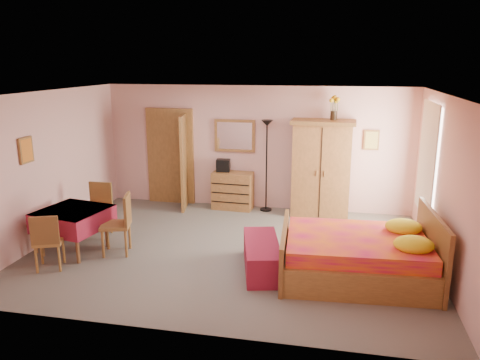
% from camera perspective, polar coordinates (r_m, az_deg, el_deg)
% --- Properties ---
extents(floor, '(6.50, 6.50, 0.00)m').
position_cam_1_polar(floor, '(7.94, -1.15, -8.56)').
color(floor, slate).
rests_on(floor, ground).
extents(ceiling, '(6.50, 6.50, 0.00)m').
position_cam_1_polar(ceiling, '(7.33, -1.25, 10.51)').
color(ceiling, brown).
rests_on(ceiling, wall_back).
extents(wall_back, '(6.50, 0.10, 2.60)m').
position_cam_1_polar(wall_back, '(9.93, 1.97, 3.94)').
color(wall_back, '#DFA8A2').
rests_on(wall_back, floor).
extents(wall_front, '(6.50, 0.10, 2.60)m').
position_cam_1_polar(wall_front, '(5.22, -7.25, -5.80)').
color(wall_front, '#DFA8A2').
rests_on(wall_front, floor).
extents(wall_left, '(0.10, 5.00, 2.60)m').
position_cam_1_polar(wall_left, '(8.82, -22.29, 1.54)').
color(wall_left, '#DFA8A2').
rests_on(wall_left, floor).
extents(wall_right, '(0.10, 5.00, 2.60)m').
position_cam_1_polar(wall_right, '(7.54, 23.68, -0.62)').
color(wall_right, '#DFA8A2').
rests_on(wall_right, floor).
extents(doorway, '(1.06, 0.12, 2.15)m').
position_cam_1_polar(doorway, '(10.43, -8.43, 2.76)').
color(doorway, '#9E6B35').
rests_on(doorway, floor).
extents(window, '(0.08, 1.40, 1.95)m').
position_cam_1_polar(window, '(8.64, 21.94, 2.36)').
color(window, white).
rests_on(window, wall_right).
extents(picture_left, '(0.04, 0.32, 0.42)m').
position_cam_1_polar(picture_left, '(8.25, -24.65, 3.33)').
color(picture_left, orange).
rests_on(picture_left, wall_left).
extents(picture_back, '(0.30, 0.04, 0.40)m').
position_cam_1_polar(picture_back, '(9.76, 15.74, 4.72)').
color(picture_back, '#D8BF59').
rests_on(picture_back, wall_back).
extents(chest_of_drawers, '(0.87, 0.47, 0.80)m').
position_cam_1_polar(chest_of_drawers, '(9.98, -0.89, -1.30)').
color(chest_of_drawers, '#9E6835').
rests_on(chest_of_drawers, floor).
extents(wall_mirror, '(0.87, 0.05, 0.69)m').
position_cam_1_polar(wall_mirror, '(9.94, -0.66, 5.42)').
color(wall_mirror, white).
rests_on(wall_mirror, wall_back).
extents(stereo, '(0.30, 0.23, 0.26)m').
position_cam_1_polar(stereo, '(9.95, -2.06, 1.79)').
color(stereo, black).
rests_on(stereo, chest_of_drawers).
extents(floor_lamp, '(0.25, 0.25, 1.92)m').
position_cam_1_polar(floor_lamp, '(9.75, 3.24, 1.69)').
color(floor_lamp, black).
rests_on(floor_lamp, floor).
extents(wardrobe, '(1.27, 0.68, 1.96)m').
position_cam_1_polar(wardrobe, '(9.54, 9.91, 1.34)').
color(wardrobe, '#AF713B').
rests_on(wardrobe, floor).
extents(sunflower_vase, '(0.20, 0.20, 0.47)m').
position_cam_1_polar(sunflower_vase, '(9.43, 11.40, 8.64)').
color(sunflower_vase, gold).
rests_on(sunflower_vase, wardrobe).
extents(bed, '(2.29, 1.85, 1.02)m').
position_cam_1_polar(bed, '(7.06, 14.01, -7.55)').
color(bed, '#C01247').
rests_on(bed, floor).
extents(bench, '(0.79, 1.43, 0.45)m').
position_cam_1_polar(bench, '(7.17, 2.66, -9.23)').
color(bench, maroon).
rests_on(bench, floor).
extents(dining_table, '(1.16, 1.16, 0.73)m').
position_cam_1_polar(dining_table, '(8.24, -19.53, -5.82)').
color(dining_table, maroon).
rests_on(dining_table, floor).
extents(chair_south, '(0.52, 0.52, 0.89)m').
position_cam_1_polar(chair_south, '(7.71, -22.29, -6.84)').
color(chair_south, '#AF7D3B').
rests_on(chair_south, floor).
extents(chair_north, '(0.44, 0.44, 0.96)m').
position_cam_1_polar(chair_north, '(8.80, -17.06, -3.58)').
color(chair_north, '#AE7C3A').
rests_on(chair_north, floor).
extents(chair_west, '(0.48, 0.48, 0.97)m').
position_cam_1_polar(chair_west, '(8.60, -23.97, -4.58)').
color(chair_west, '#985F33').
rests_on(chair_west, floor).
extents(chair_east, '(0.56, 0.56, 1.00)m').
position_cam_1_polar(chair_east, '(7.92, -14.93, -5.25)').
color(chair_east, '#9D6B35').
rests_on(chair_east, floor).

